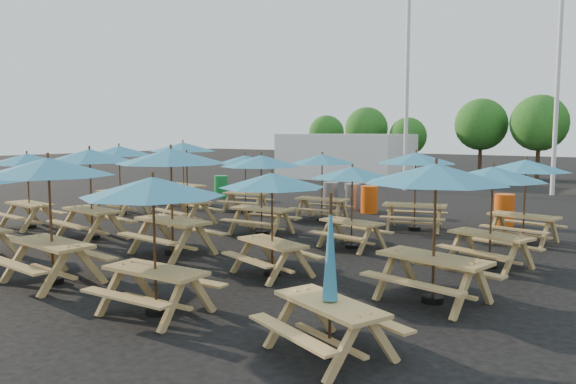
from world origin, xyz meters
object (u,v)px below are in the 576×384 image
Objects in this scene: waste_bin_3 at (369,199)px; picnic_unit_16 at (330,289)px; picnic_unit_14 at (352,176)px; waste_bin_2 at (352,197)px; waste_bin_1 at (331,195)px; waste_bin_4 at (504,210)px; picnic_unit_10 at (261,164)px; picnic_unit_5 at (90,160)px; picnic_unit_11 at (322,162)px; picnic_unit_12 at (153,193)px; picnic_unit_9 at (171,161)px; picnic_unit_13 at (272,185)px; picnic_unit_7 at (245,162)px; picnic_unit_15 at (416,162)px; picnic_unit_18 at (493,178)px; picnic_unit_17 at (436,180)px; picnic_unit_6 at (187,161)px; picnic_unit_19 at (526,169)px; picnic_unit_1 at (27,162)px; picnic_unit_8 at (49,172)px; waste_bin_0 at (221,187)px; picnic_unit_2 at (119,154)px; picnic_unit_3 at (183,150)px.

picnic_unit_16 is at bearing -63.46° from waste_bin_3.
picnic_unit_14 reaches higher than waste_bin_2.
waste_bin_4 is (6.62, -0.23, 0.00)m from waste_bin_1.
picnic_unit_10 is 2.58× the size of waste_bin_3.
picnic_unit_5 is 7.12m from picnic_unit_14.
picnic_unit_11 is 10.19m from picnic_unit_12.
picnic_unit_9 is 2.80× the size of waste_bin_2.
picnic_unit_13 is 9.56m from waste_bin_4.
picnic_unit_11 reaches higher than picnic_unit_7.
picnic_unit_15 reaches higher than picnic_unit_18.
picnic_unit_17 reaches higher than picnic_unit_16.
picnic_unit_6 is 2.73× the size of waste_bin_3.
picnic_unit_19 is (9.45, 3.23, -0.06)m from picnic_unit_6.
picnic_unit_1 is 11.43m from waste_bin_3.
picnic_unit_10 is (3.31, 3.31, -0.17)m from picnic_unit_5.
picnic_unit_15 is at bearing 85.19° from picnic_unit_12.
picnic_unit_15 is at bearing 75.29° from picnic_unit_8.
waste_bin_0 is (-7.33, 12.36, -1.67)m from picnic_unit_8.
waste_bin_3 is (-2.78, 12.15, -1.48)m from picnic_unit_12.
picnic_unit_6 is 1.25× the size of picnic_unit_16.
waste_bin_4 is (-1.38, 5.88, -1.45)m from picnic_unit_18.
picnic_unit_18 is 2.78× the size of waste_bin_3.
waste_bin_1 is (1.90, 2.85, -1.35)m from picnic_unit_7.
picnic_unit_2 is 0.91× the size of picnic_unit_17.
picnic_unit_17 reaches higher than picnic_unit_6.
waste_bin_0 is (-7.19, 2.71, -1.46)m from picnic_unit_11.
waste_bin_0 and waste_bin_4 have the same top height.
picnic_unit_10 is at bearing 93.52° from picnic_unit_9.
picnic_unit_10 is 2.58× the size of waste_bin_4.
picnic_unit_9 is 6.49m from picnic_unit_17.
picnic_unit_7 is 7.26m from picnic_unit_14.
waste_bin_4 is (5.10, 5.83, -1.52)m from picnic_unit_10.
picnic_unit_2 is 1.08× the size of picnic_unit_14.
waste_bin_4 is at bearing 70.87° from picnic_unit_8.
picnic_unit_3 reaches higher than picnic_unit_5.
picnic_unit_15 is (3.22, 6.62, -0.19)m from picnic_unit_9.
picnic_unit_15 reaches higher than picnic_unit_7.
picnic_unit_12 is at bearing -39.20° from picnic_unit_3.
picnic_unit_9 is (6.38, 0.10, 0.23)m from picnic_unit_1.
picnic_unit_2 is 14.40m from picnic_unit_16.
picnic_unit_8 reaches higher than picnic_unit_12.
picnic_unit_19 is at bearing 21.80° from picnic_unit_10.
picnic_unit_10 reaches higher than waste_bin_3.
picnic_unit_17 reaches higher than picnic_unit_19.
waste_bin_2 is at bearing 138.38° from picnic_unit_16.
picnic_unit_1 is at bearing -144.49° from picnic_unit_19.
picnic_unit_9 reaches higher than picnic_unit_6.
picnic_unit_2 is at bearing 141.63° from picnic_unit_12.
picnic_unit_13 is 10.24m from waste_bin_2.
picnic_unit_1 is 6.38m from picnic_unit_9.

